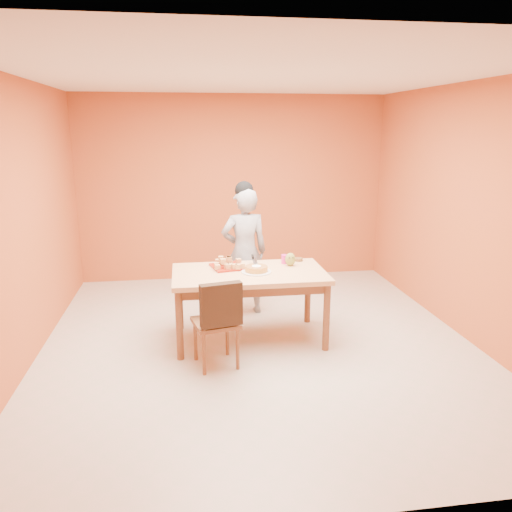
{
  "coord_description": "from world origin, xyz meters",
  "views": [
    {
      "loc": [
        -0.73,
        -4.85,
        2.23
      ],
      "look_at": [
        0.02,
        0.3,
        0.88
      ],
      "focal_mm": 35.0,
      "sensor_mm": 36.0,
      "label": 1
    }
  ],
  "objects": [
    {
      "name": "ceiling",
      "position": [
        0.0,
        0.0,
        2.7
      ],
      "size": [
        5.0,
        5.0,
        0.0
      ],
      "primitive_type": "plane",
      "rotation": [
        3.14,
        0.0,
        0.0
      ],
      "color": "silver",
      "rests_on": "wall_back"
    },
    {
      "name": "person",
      "position": [
        -0.03,
        0.94,
        0.77
      ],
      "size": [
        0.6,
        0.42,
        1.54
      ],
      "primitive_type": "imported",
      "rotation": [
        0.0,
        0.0,
        3.24
      ],
      "color": "#9B9B9E",
      "rests_on": "floor"
    },
    {
      "name": "pastry_pile",
      "position": [
        -0.28,
        0.32,
        0.83
      ],
      "size": [
        0.31,
        0.31,
        0.1
      ],
      "primitive_type": null,
      "color": "tan",
      "rests_on": "pastry_platter"
    },
    {
      "name": "cake_server",
      "position": [
        0.0,
        0.27,
        0.83
      ],
      "size": [
        0.06,
        0.24,
        0.01
      ],
      "primitive_type": "cube",
      "rotation": [
        0.0,
        0.0,
        -0.07
      ],
      "color": "silver",
      "rests_on": "sponge_cake"
    },
    {
      "name": "magenta_glass",
      "position": [
        0.35,
        0.39,
        0.81
      ],
      "size": [
        0.09,
        0.09,
        0.1
      ],
      "primitive_type": "cylinder",
      "rotation": [
        0.0,
        0.0,
        0.39
      ],
      "color": "#E02189",
      "rests_on": "dining_table"
    },
    {
      "name": "wall_left",
      "position": [
        -2.25,
        0.0,
        1.35
      ],
      "size": [
        0.0,
        5.0,
        5.0
      ],
      "primitive_type": "plane",
      "rotation": [
        1.57,
        0.0,
        1.57
      ],
      "color": "#B6512A",
      "rests_on": "floor"
    },
    {
      "name": "wall_right",
      "position": [
        2.25,
        0.0,
        1.35
      ],
      "size": [
        0.0,
        5.0,
        5.0
      ],
      "primitive_type": "plane",
      "rotation": [
        1.57,
        0.0,
        -1.57
      ],
      "color": "#B6512A",
      "rests_on": "floor"
    },
    {
      "name": "white_cake_plate",
      "position": [
        -0.01,
        0.09,
        0.77
      ],
      "size": [
        0.41,
        0.41,
        0.01
      ],
      "primitive_type": "cylinder",
      "rotation": [
        0.0,
        0.0,
        0.41
      ],
      "color": "white",
      "rests_on": "dining_table"
    },
    {
      "name": "wall_back",
      "position": [
        0.0,
        2.5,
        1.35
      ],
      "size": [
        4.5,
        0.0,
        4.5
      ],
      "primitive_type": "plane",
      "rotation": [
        1.57,
        0.0,
        0.0
      ],
      "color": "#B6512A",
      "rests_on": "floor"
    },
    {
      "name": "floor",
      "position": [
        0.0,
        0.0,
        0.0
      ],
      "size": [
        5.0,
        5.0,
        0.0
      ],
      "primitive_type": "plane",
      "color": "beige",
      "rests_on": "ground"
    },
    {
      "name": "dining_table",
      "position": [
        -0.08,
        0.13,
        0.67
      ],
      "size": [
        1.6,
        0.9,
        0.76
      ],
      "color": "tan",
      "rests_on": "floor"
    },
    {
      "name": "egg_ornament",
      "position": [
        0.4,
        0.29,
        0.83
      ],
      "size": [
        0.12,
        0.1,
        0.14
      ],
      "primitive_type": "ellipsoid",
      "rotation": [
        0.0,
        0.0,
        -0.07
      ],
      "color": "olive",
      "rests_on": "dining_table"
    },
    {
      "name": "checker_tin",
      "position": [
        0.53,
        0.48,
        0.78
      ],
      "size": [
        0.11,
        0.11,
        0.03
      ],
      "primitive_type": "cylinder",
      "rotation": [
        0.0,
        0.0,
        -0.06
      ],
      "color": "#3A200F",
      "rests_on": "dining_table"
    },
    {
      "name": "dining_chair",
      "position": [
        -0.47,
        -0.45,
        0.46
      ],
      "size": [
        0.49,
        0.55,
        0.88
      ],
      "rotation": [
        0.0,
        0.0,
        0.22
      ],
      "color": "brown",
      "rests_on": "floor"
    },
    {
      "name": "red_dinner_plate",
      "position": [
        -0.33,
        0.36,
        0.77
      ],
      "size": [
        0.28,
        0.28,
        0.01
      ],
      "primitive_type": "cylinder",
      "rotation": [
        0.0,
        0.0,
        0.27
      ],
      "color": "maroon",
      "rests_on": "dining_table"
    },
    {
      "name": "sponge_cake",
      "position": [
        -0.01,
        0.09,
        0.8
      ],
      "size": [
        0.3,
        0.3,
        0.05
      ],
      "primitive_type": "cylinder",
      "rotation": [
        0.0,
        0.0,
        -0.3
      ],
      "color": "gold",
      "rests_on": "white_cake_plate"
    },
    {
      "name": "pastry_platter",
      "position": [
        -0.28,
        0.32,
        0.77
      ],
      "size": [
        0.42,
        0.42,
        0.02
      ],
      "primitive_type": "cube",
      "rotation": [
        0.0,
        0.0,
        0.23
      ],
      "color": "maroon",
      "rests_on": "dining_table"
    }
  ]
}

